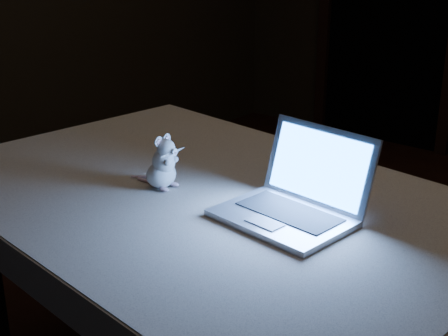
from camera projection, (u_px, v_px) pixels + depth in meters
The scene contains 4 objects.
table at pixel (205, 318), 1.92m from camera, with size 1.47×0.95×0.79m, color black, non-canonical shape.
tablecloth at pixel (206, 218), 1.74m from camera, with size 1.57×1.05×0.10m, color beige, non-canonical shape.
laptop at pixel (283, 181), 1.56m from camera, with size 0.32×0.28×0.22m, color #B3B3B9, non-canonical shape.
plush_mouse at pixel (161, 161), 1.78m from camera, with size 0.11×0.11×0.15m, color silver, non-canonical shape.
Camera 1 is at (0.91, -1.75, 1.48)m, focal length 52.00 mm.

